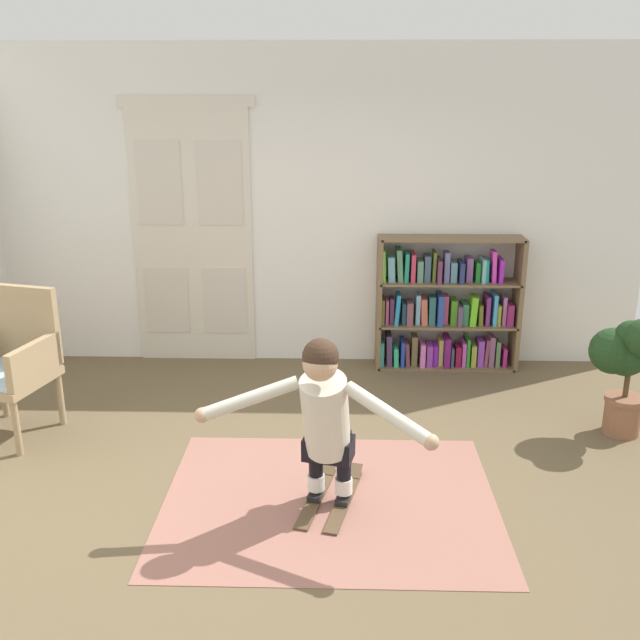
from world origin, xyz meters
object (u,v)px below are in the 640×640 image
at_px(bookshelf, 444,310).
at_px(person_skier, 325,414).
at_px(wicker_chair, 10,359).
at_px(potted_plant, 625,359).
at_px(skis_pair, 331,496).

bearing_deg(bookshelf, person_skier, -112.74).
bearing_deg(person_skier, wicker_chair, 155.72).
relative_size(bookshelf, wicker_chair, 1.19).
bearing_deg(potted_plant, person_skier, -152.70).
xyz_separation_m(bookshelf, wicker_chair, (-3.42, -1.44, 0.02)).
distance_m(bookshelf, potted_plant, 1.79).
relative_size(wicker_chair, person_skier, 0.80).
relative_size(wicker_chair, skis_pair, 1.38).
height_order(potted_plant, skis_pair, potted_plant).
bearing_deg(skis_pair, bookshelf, 66.64).
distance_m(wicker_chair, potted_plant, 4.55).
distance_m(potted_plant, skis_pair, 2.42).
bearing_deg(bookshelf, potted_plant, -50.62).
bearing_deg(wicker_chair, bookshelf, 22.81).
distance_m(bookshelf, skis_pair, 2.61).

